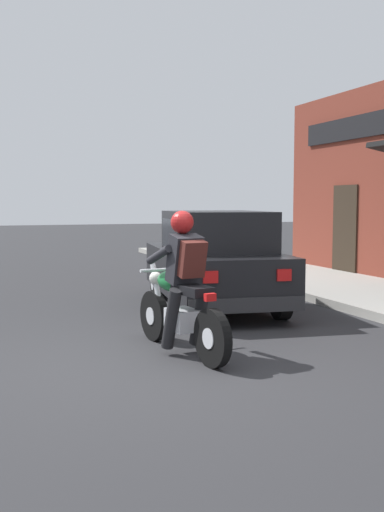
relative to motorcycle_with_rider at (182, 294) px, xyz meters
The scene contains 4 objects.
ground_plane 0.93m from the motorcycle_with_rider, 140.98° to the right, with size 80.00×80.00×0.00m, color #2B2B2D.
sidewalk_curb 5.24m from the motorcycle_with_rider, 30.02° to the left, with size 2.60×22.00×0.14m, color #9E9B93.
motorcycle_with_rider is the anchor object (origin of this frame).
car_hatchback 2.95m from the motorcycle_with_rider, 60.47° to the left, with size 2.14×3.97×1.57m.
Camera 1 is at (-1.73, -5.91, 1.71)m, focal length 42.00 mm.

